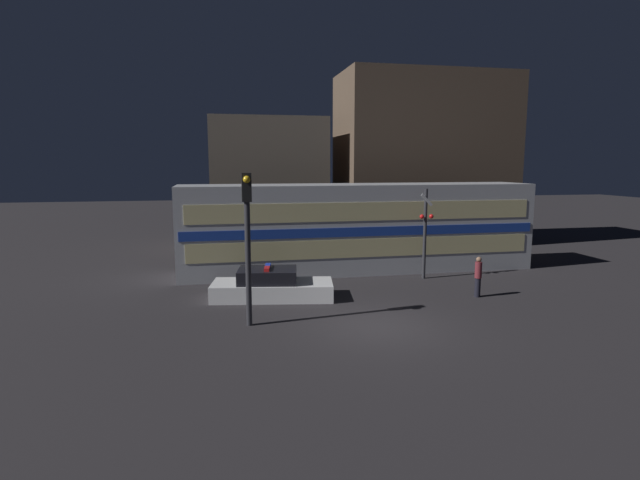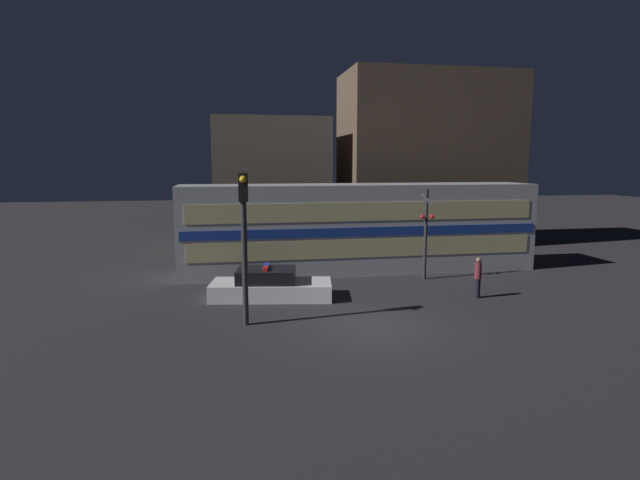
{
  "view_description": "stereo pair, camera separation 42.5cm",
  "coord_description": "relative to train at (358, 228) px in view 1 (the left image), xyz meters",
  "views": [
    {
      "loc": [
        -4.91,
        -14.92,
        5.2
      ],
      "look_at": [
        -0.56,
        6.22,
        1.91
      ],
      "focal_mm": 28.0,
      "sensor_mm": 36.0,
      "label": 1
    },
    {
      "loc": [
        -4.49,
        -15.01,
        5.2
      ],
      "look_at": [
        -0.56,
        6.22,
        1.91
      ],
      "focal_mm": 28.0,
      "sensor_mm": 36.0,
      "label": 2
    }
  ],
  "objects": [
    {
      "name": "traffic_light_corner",
      "position": [
        -5.79,
        -7.53,
        0.91
      ],
      "size": [
        0.3,
        0.46,
        4.93
      ],
      "color": "#2D2D33",
      "rests_on": "ground_plane"
    },
    {
      "name": "ground_plane",
      "position": [
        -1.78,
        -8.39,
        -2.12
      ],
      "size": [
        120.0,
        120.0,
        0.0
      ],
      "primitive_type": "plane",
      "color": "#262326"
    },
    {
      "name": "pedestrian",
      "position": [
        3.26,
        -5.8,
        -1.29
      ],
      "size": [
        0.27,
        0.27,
        1.61
      ],
      "color": "black",
      "rests_on": "ground_plane"
    },
    {
      "name": "crossing_signal_near",
      "position": [
        2.48,
        -2.37,
        0.09
      ],
      "size": [
        0.65,
        0.32,
        4.1
      ],
      "color": "#2D2D33",
      "rests_on": "ground_plane"
    },
    {
      "name": "building_left",
      "position": [
        -3.62,
        8.56,
        1.86
      ],
      "size": [
        6.99,
        5.79,
        7.97
      ],
      "color": "#726656",
      "rests_on": "ground_plane"
    },
    {
      "name": "building_center",
      "position": [
        6.6,
        7.62,
        3.32
      ],
      "size": [
        10.97,
        5.47,
        10.89
      ],
      "color": "brown",
      "rests_on": "ground_plane"
    },
    {
      "name": "police_car",
      "position": [
        -4.74,
        -4.36,
        -1.64
      ],
      "size": [
        4.91,
        2.57,
        1.3
      ],
      "rotation": [
        0.0,
        0.0,
        -0.17
      ],
      "color": "silver",
      "rests_on": "ground_plane"
    },
    {
      "name": "train",
      "position": [
        0.0,
        0.0,
        0.0
      ],
      "size": [
        17.13,
        2.98,
        4.24
      ],
      "color": "#B7BABF",
      "rests_on": "ground_plane"
    }
  ]
}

